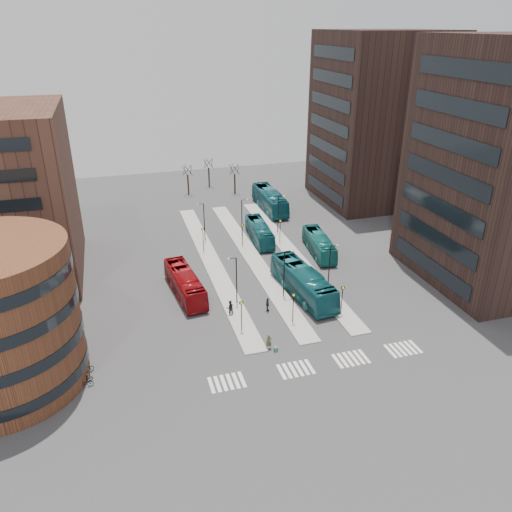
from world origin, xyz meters
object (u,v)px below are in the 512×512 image
object	(u,v)px
teal_bus_c	(319,244)
red_bus	(185,283)
commuter_a	(230,308)
bicycle_far	(84,370)
commuter_b	(268,305)
teal_bus_a	(303,282)
teal_bus_b	(259,232)
suitcase	(276,349)
commuter_c	(306,305)
bicycle_near	(84,383)
bicycle_mid	(84,376)
teal_bus_d	(270,200)
traveller	(269,342)

from	to	relation	value
teal_bus_c	red_bus	bearing A→B (deg)	-155.60
commuter_a	bicycle_far	distance (m)	17.46
red_bus	commuter_b	size ratio (longest dim) A/B	6.70
red_bus	teal_bus_a	xyz separation A→B (m)	(14.09, -4.23, 0.24)
teal_bus_b	commuter_b	world-z (taller)	teal_bus_b
suitcase	bicycle_far	size ratio (longest dim) A/B	0.26
suitcase	teal_bus_c	size ratio (longest dim) A/B	0.05
commuter_a	commuter_b	distance (m)	4.49
commuter_b	commuter_c	distance (m)	4.55
teal_bus_b	bicycle_near	size ratio (longest dim) A/B	6.06
teal_bus_c	commuter_a	size ratio (longest dim) A/B	5.55
teal_bus_a	bicycle_mid	world-z (taller)	teal_bus_a
teal_bus_d	commuter_c	world-z (taller)	teal_bus_d
teal_bus_b	bicycle_far	size ratio (longest dim) A/B	5.49
suitcase	teal_bus_a	size ratio (longest dim) A/B	0.04
traveller	commuter_a	bearing A→B (deg)	109.45
teal_bus_a	teal_bus_b	size ratio (longest dim) A/B	1.25
red_bus	commuter_a	world-z (taller)	red_bus
commuter_a	traveller	bearing A→B (deg)	105.23
teal_bus_b	traveller	distance (m)	28.76
commuter_c	commuter_b	bearing A→B (deg)	-71.29
teal_bus_d	commuter_a	distance (m)	36.78
bicycle_near	bicycle_mid	xyz separation A→B (m)	(0.00, 1.02, 0.06)
bicycle_near	bicycle_far	size ratio (longest dim) A/B	0.91
bicycle_near	commuter_b	bearing A→B (deg)	-72.27
teal_bus_a	commuter_a	bearing A→B (deg)	-174.25
suitcase	red_bus	bearing A→B (deg)	106.90
bicycle_near	bicycle_mid	distance (m)	1.02
suitcase	teal_bus_d	xyz separation A→B (m)	(12.70, 41.59, 1.59)
suitcase	teal_bus_c	xyz separation A→B (m)	(13.80, 21.31, 1.22)
traveller	commuter_a	size ratio (longest dim) A/B	0.92
commuter_b	bicycle_far	bearing A→B (deg)	114.29
teal_bus_a	commuter_c	xyz separation A→B (m)	(-1.01, -3.75, -1.05)
teal_bus_c	commuter_a	xyz separation A→B (m)	(-16.67, -13.03, -0.52)
bicycle_mid	teal_bus_b	bearing A→B (deg)	-20.95
teal_bus_c	commuter_a	bearing A→B (deg)	-135.35
teal_bus_a	bicycle_far	xyz separation A→B (m)	(-26.03, -8.64, -1.32)
red_bus	teal_bus_c	world-z (taller)	red_bus
teal_bus_c	suitcase	bearing A→B (deg)	-116.30
teal_bus_a	bicycle_near	size ratio (longest dim) A/B	7.55
commuter_a	bicycle_far	size ratio (longest dim) A/B	0.99
teal_bus_b	commuter_c	world-z (taller)	teal_bus_b
red_bus	teal_bus_b	distance (m)	19.58
suitcase	commuter_b	world-z (taller)	commuter_b
teal_bus_d	bicycle_far	distance (m)	50.96
commuter_a	bicycle_mid	xyz separation A→B (m)	(-16.18, -7.58, -0.43)
teal_bus_a	commuter_c	world-z (taller)	teal_bus_a
commuter_c	bicycle_near	bearing A→B (deg)	-39.15
commuter_a	bicycle_near	distance (m)	18.33
commuter_b	bicycle_far	size ratio (longest dim) A/B	0.88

